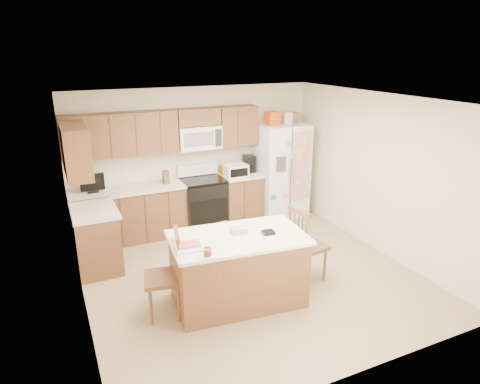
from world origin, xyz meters
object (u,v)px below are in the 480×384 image
windsor_chair_left (165,277)px  windsor_chair_back (212,250)px  island (238,269)px  stove (203,202)px  refrigerator (281,170)px  windsor_chair_right (306,246)px

windsor_chair_left → windsor_chair_back: size_ratio=1.25×
island → windsor_chair_back: bearing=96.2°
stove → windsor_chair_left: 2.73m
refrigerator → windsor_chair_left: refrigerator is taller
windsor_chair_left → windsor_chair_right: bearing=0.4°
refrigerator → windsor_chair_left: bearing=-141.5°
refrigerator → windsor_chair_back: bearing=-140.8°
refrigerator → windsor_chair_back: 2.73m
stove → refrigerator: 1.63m
windsor_chair_left → refrigerator: bearing=38.5°
refrigerator → windsor_chair_right: bearing=-111.4°
windsor_chair_right → refrigerator: bearing=68.6°
island → windsor_chair_left: bearing=173.7°
island → windsor_chair_left: windsor_chair_left is taller
stove → windsor_chair_back: size_ratio=1.30×
stove → windsor_chair_left: (-1.35, -2.38, 0.04)m
stove → island: stove is taller
windsor_chair_back → island: bearing=-83.8°
windsor_chair_left → windsor_chair_right: (2.02, 0.01, -0.00)m
windsor_chair_right → stove: bearing=105.8°
stove → island: (-0.43, -2.48, -0.01)m
windsor_chair_left → windsor_chair_back: windsor_chair_left is taller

